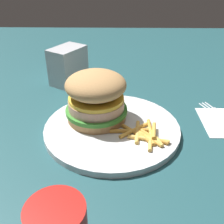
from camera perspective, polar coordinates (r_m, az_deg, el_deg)
name	(u,v)px	position (r m, az deg, el deg)	size (l,w,h in m)	color
ground_plane	(125,123)	(0.53, 2.77, -2.45)	(1.60, 1.60, 0.00)	#1E474C
plate	(112,128)	(0.51, 0.00, -3.49)	(0.26, 0.26, 0.01)	silver
sandwich	(96,96)	(0.51, -3.42, 3.40)	(0.12, 0.12, 0.10)	tan
fries_pile	(144,134)	(0.48, 6.94, -4.75)	(0.10, 0.09, 0.01)	gold
napkin_dispenser	(68,66)	(0.70, -9.35, 9.73)	(0.09, 0.06, 0.09)	#B7BABF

